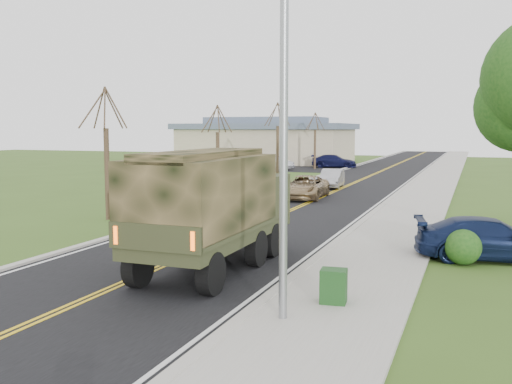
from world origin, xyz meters
The scene contains 19 objects.
ground centered at (0.00, 0.00, 0.00)m, with size 160.00×160.00×0.00m, color #38521B.
road centered at (0.00, 40.00, 0.01)m, with size 8.00×120.00×0.01m, color black.
curb_right centered at (4.15, 40.00, 0.06)m, with size 0.30×120.00×0.12m, color #9E998E.
sidewalk_right centered at (5.90, 40.00, 0.05)m, with size 3.20×120.00×0.10m, color #9E998E.
curb_left centered at (-4.15, 40.00, 0.05)m, with size 0.30×120.00×0.10m, color #9E998E.
street_light centered at (4.90, -0.50, 4.43)m, with size 1.65×0.22×8.00m.
bare_tree_a centered at (-7.00, 10.00, 2.63)m, with size 1.93×2.26×6.08m.
bare_tree_b centered at (-7.00, 22.00, 2.48)m, with size 1.83×2.14×5.73m.
bare_tree_c centered at (-7.00, 34.00, 2.78)m, with size 2.04×2.39×6.42m.
bare_tree_d centered at (-7.00, 46.00, 2.55)m, with size 1.88×2.20×5.91m.
commercial_building centered at (-15.98, 55.97, 2.69)m, with size 25.50×21.50×5.65m.
military_truck centered at (1.60, 3.16, 2.03)m, with size 2.56×7.15×3.55m.
suv_champagne centered at (-0.81, 21.04, 0.69)m, with size 2.28×4.95×1.37m, color #8C734F.
sedan_silver centered at (-0.80, 27.88, 0.66)m, with size 1.40×4.01×1.32m, color silver.
pickup_navy centered at (9.28, 7.51, 0.67)m, with size 1.89×4.65×1.35m, color #101A3B.
utility_box_near centered at (5.77, 0.95, 0.50)m, with size 0.60×0.50×0.80m, color #184017.
lot_car_dark centered at (-15.11, 45.01, 0.64)m, with size 1.51×3.75×1.28m, color black.
lot_car_silver centered at (-10.71, 43.64, 0.72)m, with size 1.51×4.34×1.43m, color #AAA9AE.
lot_car_navy centered at (-5.64, 48.99, 0.71)m, with size 1.98×4.86×1.41m, color #0E1035.
Camera 1 is at (8.76, -11.83, 4.15)m, focal length 40.00 mm.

